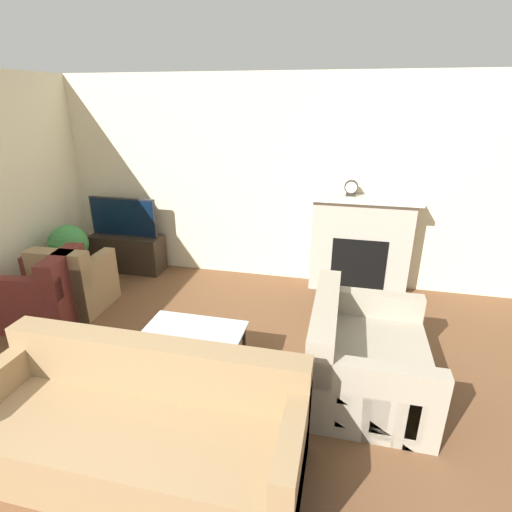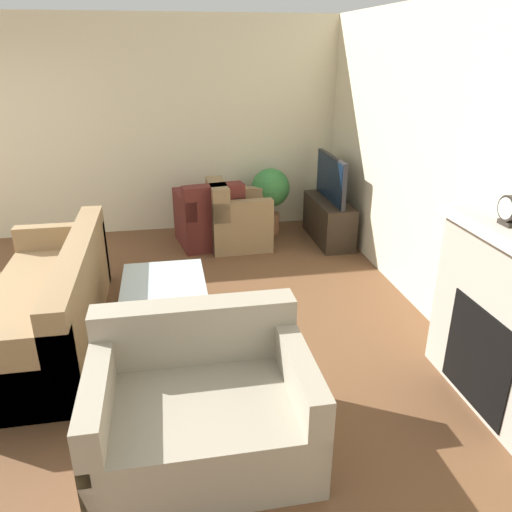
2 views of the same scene
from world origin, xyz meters
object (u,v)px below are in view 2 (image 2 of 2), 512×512
(armchair_accent, at_px, (236,222))
(coffee_table, at_px, (164,286))
(couch_sectional, at_px, (49,307))
(armchair_by_window, at_px, (209,221))
(couch_loveseat, at_px, (202,407))
(mantel_clock, at_px, (510,210))
(tv, at_px, (331,178))
(potted_plant, at_px, (271,192))

(armchair_accent, xyz_separation_m, coffee_table, (1.84, -0.90, 0.09))
(couch_sectional, relative_size, armchair_by_window, 2.59)
(couch_loveseat, bearing_deg, mantel_clock, 6.08)
(couch_sectional, bearing_deg, armchair_accent, 134.87)
(tv, bearing_deg, coffee_table, -48.90)
(mantel_clock, bearing_deg, armchair_accent, -157.38)
(tv, height_order, armchair_by_window, tv)
(armchair_by_window, height_order, armchair_accent, same)
(armchair_accent, height_order, potted_plant, potted_plant)
(tv, xyz_separation_m, mantel_clock, (3.12, 0.12, 0.55))
(couch_sectional, distance_m, armchair_by_window, 2.51)
(armchair_accent, distance_m, potted_plant, 0.71)
(couch_loveseat, relative_size, armchair_accent, 1.58)
(couch_sectional, distance_m, couch_loveseat, 1.90)
(coffee_table, distance_m, potted_plant, 2.67)
(couch_sectional, distance_m, potted_plant, 3.30)
(tv, distance_m, couch_sectional, 3.60)
(couch_sectional, bearing_deg, couch_loveseat, 37.84)
(armchair_by_window, relative_size, mantel_clock, 4.40)
(tv, relative_size, coffee_table, 1.09)
(tv, bearing_deg, armchair_accent, -90.72)
(tv, xyz_separation_m, armchair_accent, (-0.01, -1.19, -0.50))
(couch_sectional, bearing_deg, tv, 121.05)
(couch_sectional, height_order, mantel_clock, mantel_clock)
(couch_sectional, distance_m, armchair_accent, 2.62)
(armchair_accent, bearing_deg, potted_plant, -53.24)
(armchair_by_window, relative_size, potted_plant, 1.01)
(armchair_by_window, bearing_deg, mantel_clock, 106.62)
(couch_sectional, height_order, potted_plant, potted_plant)
(armchair_by_window, xyz_separation_m, coffee_table, (1.96, -0.58, 0.09))
(mantel_clock, bearing_deg, coffee_table, -120.53)
(tv, distance_m, armchair_accent, 1.29)
(couch_loveseat, bearing_deg, armchair_by_window, 83.89)
(couch_sectional, height_order, armchair_by_window, same)
(potted_plant, bearing_deg, couch_sectional, -46.38)
(coffee_table, bearing_deg, potted_plant, 147.80)
(couch_sectional, relative_size, couch_loveseat, 1.74)
(couch_loveseat, bearing_deg, armchair_accent, 78.31)
(couch_loveseat, xyz_separation_m, mantel_clock, (-0.21, 2.00, 1.08))
(couch_sectional, xyz_separation_m, coffee_table, (-0.01, 0.96, 0.10))
(couch_loveseat, xyz_separation_m, armchair_accent, (-3.35, 0.69, 0.02))
(armchair_accent, bearing_deg, mantel_clock, -159.34)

